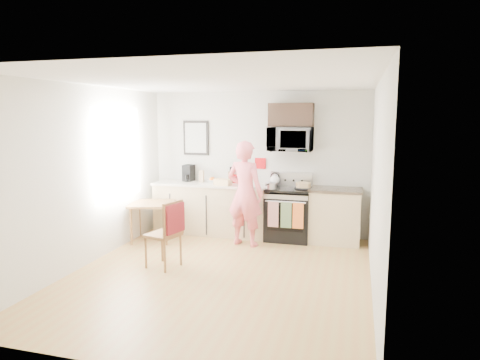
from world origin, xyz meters
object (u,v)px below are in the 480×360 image
(person, at_px, (245,194))
(chair, at_px, (170,225))
(cake, at_px, (303,186))
(microwave, at_px, (290,139))
(range, at_px, (288,215))
(dining_table, at_px, (152,207))

(person, xyz_separation_m, chair, (-0.72, -1.39, -0.25))
(chair, relative_size, cake, 3.16)
(chair, height_order, cake, cake)
(microwave, relative_size, chair, 0.77)
(person, distance_m, cake, 1.04)
(microwave, bearing_deg, cake, -25.34)
(range, height_order, person, person)
(range, xyz_separation_m, chair, (-1.37, -1.91, 0.19))
(person, distance_m, chair, 1.58)
(range, bearing_deg, cake, -3.61)
(cake, bearing_deg, range, 176.39)
(range, relative_size, cake, 3.74)
(cake, bearing_deg, chair, -130.61)
(microwave, bearing_deg, person, -135.86)
(microwave, distance_m, chair, 2.69)
(dining_table, xyz_separation_m, cake, (2.53, 0.68, 0.38))
(range, distance_m, dining_table, 2.39)
(cake, bearing_deg, microwave, 154.66)
(range, height_order, cake, range)
(chair, bearing_deg, cake, 64.53)
(microwave, relative_size, dining_table, 0.99)
(dining_table, relative_size, chair, 0.78)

